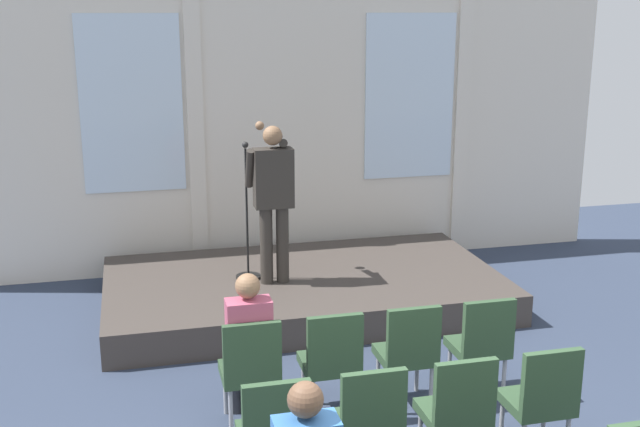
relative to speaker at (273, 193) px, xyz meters
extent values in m
cube|color=silver|center=(0.36, 1.69, 0.58)|extent=(8.90, 0.10, 3.90)
cube|color=silver|center=(-1.42, 1.63, 0.80)|extent=(1.22, 0.04, 2.14)
cube|color=silver|center=(-0.66, 1.63, 0.58)|extent=(0.20, 0.08, 3.90)
cube|color=silver|center=(2.14, 1.63, 0.80)|extent=(1.22, 0.04, 2.14)
cube|color=silver|center=(2.90, 1.63, 0.58)|extent=(0.20, 0.08, 3.90)
cube|color=#3F3833|center=(0.36, 0.14, -1.19)|extent=(4.43, 2.50, 0.35)
cylinder|color=#332D28|center=(-0.09, -0.02, -0.59)|extent=(0.14, 0.14, 0.86)
cylinder|color=#332D28|center=(0.09, -0.02, -0.59)|extent=(0.14, 0.14, 0.86)
cube|color=#332D28|center=(0.00, -0.02, 0.16)|extent=(0.42, 0.22, 0.64)
cube|color=#26663F|center=(0.00, 0.10, 0.24)|extent=(0.06, 0.01, 0.39)
sphere|color=#8C6647|center=(0.00, -0.01, 0.62)|extent=(0.21, 0.21, 0.21)
cylinder|color=#332D28|center=(-0.24, 0.06, 0.27)|extent=(0.09, 0.28, 0.45)
cylinder|color=#332D28|center=(0.14, 0.12, 0.51)|extent=(0.15, 0.36, 0.15)
cylinder|color=#332D28|center=(0.08, 0.25, 0.56)|extent=(0.11, 0.34, 0.15)
sphere|color=#8C6647|center=(-0.05, 0.51, 0.66)|extent=(0.10, 0.10, 0.10)
cylinder|color=black|center=(-0.26, 0.19, -1.00)|extent=(0.28, 0.28, 0.03)
cylinder|color=black|center=(-0.26, 0.19, -0.26)|extent=(0.02, 0.02, 1.45)
sphere|color=#262626|center=(-0.26, 0.19, 0.50)|extent=(0.07, 0.07, 0.07)
cylinder|color=#99999E|center=(-0.46, -2.16, -1.17)|extent=(0.04, 0.04, 0.40)
cylinder|color=#99999E|center=(-0.82, -2.16, -1.17)|extent=(0.04, 0.04, 0.40)
cylinder|color=#99999E|center=(-0.46, -2.50, -1.17)|extent=(0.04, 0.04, 0.40)
cylinder|color=#99999E|center=(-0.82, -2.50, -1.17)|extent=(0.04, 0.04, 0.40)
cube|color=#2D472D|center=(-0.64, -2.33, -0.93)|extent=(0.46, 0.44, 0.08)
cube|color=#2D472D|center=(-0.64, -2.52, -0.66)|extent=(0.46, 0.06, 0.46)
cylinder|color=#2D2D33|center=(-0.73, -2.15, -1.15)|extent=(0.10, 0.10, 0.44)
cylinder|color=#2D2D33|center=(-0.55, -2.15, -1.15)|extent=(0.10, 0.10, 0.44)
cube|color=#2D2D33|center=(-0.64, -2.27, -0.87)|extent=(0.34, 0.36, 0.12)
cube|color=#B24C66|center=(-0.64, -2.38, -0.55)|extent=(0.36, 0.20, 0.52)
sphere|color=#8C6647|center=(-0.64, -2.36, -0.18)|extent=(0.20, 0.20, 0.20)
cylinder|color=#99999E|center=(0.20, -2.16, -1.17)|extent=(0.04, 0.04, 0.40)
cylinder|color=#99999E|center=(-0.16, -2.16, -1.17)|extent=(0.04, 0.04, 0.40)
cylinder|color=#99999E|center=(0.20, -2.50, -1.17)|extent=(0.04, 0.04, 0.40)
cylinder|color=#99999E|center=(-0.16, -2.50, -1.17)|extent=(0.04, 0.04, 0.40)
cube|color=#2D472D|center=(0.02, -2.33, -0.93)|extent=(0.46, 0.44, 0.08)
cube|color=#2D472D|center=(0.02, -2.52, -0.66)|extent=(0.46, 0.06, 0.46)
cylinder|color=#99999E|center=(0.87, -2.16, -1.17)|extent=(0.04, 0.04, 0.40)
cylinder|color=#99999E|center=(0.51, -2.16, -1.17)|extent=(0.04, 0.04, 0.40)
cylinder|color=#99999E|center=(0.87, -2.50, -1.17)|extent=(0.04, 0.04, 0.40)
cylinder|color=#99999E|center=(0.51, -2.50, -1.17)|extent=(0.04, 0.04, 0.40)
cube|color=#2D472D|center=(0.69, -2.33, -0.93)|extent=(0.46, 0.44, 0.08)
cube|color=#2D472D|center=(0.69, -2.52, -0.66)|extent=(0.46, 0.06, 0.46)
cylinder|color=#99999E|center=(1.54, -2.16, -1.17)|extent=(0.04, 0.04, 0.40)
cylinder|color=#99999E|center=(1.18, -2.16, -1.17)|extent=(0.04, 0.04, 0.40)
cylinder|color=#99999E|center=(1.54, -2.50, -1.17)|extent=(0.04, 0.04, 0.40)
cylinder|color=#99999E|center=(1.18, -2.50, -1.17)|extent=(0.04, 0.04, 0.40)
cube|color=#2D472D|center=(1.36, -2.33, -0.93)|extent=(0.46, 0.44, 0.08)
cube|color=#2D472D|center=(1.36, -2.52, -0.66)|extent=(0.46, 0.06, 0.46)
cube|color=#2D472D|center=(-0.64, -3.53, -0.66)|extent=(0.46, 0.06, 0.46)
cube|color=#2D472D|center=(0.02, -3.34, -0.93)|extent=(0.46, 0.44, 0.08)
cube|color=#2D472D|center=(0.02, -3.53, -0.66)|extent=(0.46, 0.06, 0.46)
cube|color=#2D472D|center=(0.69, -3.34, -0.93)|extent=(0.46, 0.44, 0.08)
cube|color=#2D472D|center=(0.69, -3.53, -0.66)|extent=(0.46, 0.06, 0.46)
cylinder|color=#99999E|center=(1.54, -3.17, -1.17)|extent=(0.04, 0.04, 0.40)
cylinder|color=#99999E|center=(1.18, -3.17, -1.17)|extent=(0.04, 0.04, 0.40)
cube|color=#2D472D|center=(1.36, -3.34, -0.93)|extent=(0.46, 0.44, 0.08)
cube|color=#2D472D|center=(1.36, -3.53, -0.66)|extent=(0.46, 0.06, 0.46)
sphere|color=brown|center=(-0.64, -4.39, -0.11)|extent=(0.20, 0.20, 0.20)
camera|label=1|loc=(-1.48, -8.10, 1.92)|focal=43.87mm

